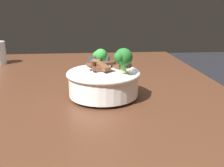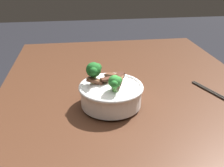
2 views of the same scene
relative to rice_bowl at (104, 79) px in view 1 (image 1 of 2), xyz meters
The scene contains 3 objects.
dining_table 0.19m from the rice_bowl, 93.91° to the left, with size 1.43×0.95×0.80m.
rice_bowl is the anchor object (origin of this frame).
folded_napkin 0.51m from the rice_bowl, ahead, with size 0.17×0.09×0.01m, color #28282D.
Camera 1 is at (-0.69, -0.04, 1.05)m, focal length 41.98 mm.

